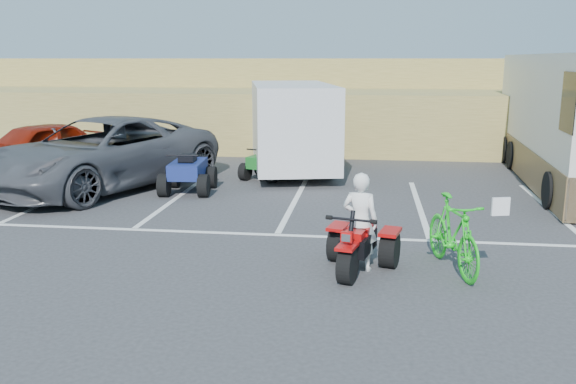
# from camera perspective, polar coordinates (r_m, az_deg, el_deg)

# --- Properties ---
(ground) EXTENTS (100.00, 100.00, 0.00)m
(ground) POSITION_cam_1_polar(r_m,az_deg,el_deg) (8.72, -3.42, -8.48)
(ground) COLOR #333336
(ground) RESTS_ON ground
(parking_stripes) EXTENTS (28.00, 5.16, 0.01)m
(parking_stripes) POSITION_cam_1_polar(r_m,az_deg,el_deg) (12.47, 4.04, -2.02)
(parking_stripes) COLOR white
(parking_stripes) RESTS_ON ground
(grass_embankment) EXTENTS (40.00, 8.50, 3.10)m
(grass_embankment) POSITION_cam_1_polar(r_m,az_deg,el_deg) (23.59, 3.74, 8.29)
(grass_embankment) COLOR olive
(grass_embankment) RESTS_ON ground
(red_trike_atv) EXTENTS (1.38, 1.65, 0.93)m
(red_trike_atv) POSITION_cam_1_polar(r_m,az_deg,el_deg) (9.17, 6.41, -7.45)
(red_trike_atv) COLOR #AD0A09
(red_trike_atv) RESTS_ON ground
(rider) EXTENTS (0.61, 0.47, 1.48)m
(rider) POSITION_cam_1_polar(r_m,az_deg,el_deg) (9.09, 6.76, -2.76)
(rider) COLOR white
(rider) RESTS_ON ground
(green_dirt_bike) EXTENTS (0.99, 1.94, 1.12)m
(green_dirt_bike) POSITION_cam_1_polar(r_m,az_deg,el_deg) (9.35, 15.18, -3.83)
(green_dirt_bike) COLOR #14BF19
(green_dirt_bike) RESTS_ON ground
(grey_pickup) EXTENTS (5.05, 6.76, 1.71)m
(grey_pickup) POSITION_cam_1_polar(r_m,az_deg,el_deg) (15.43, -16.99, 3.47)
(grey_pickup) COLOR #45474D
(grey_pickup) RESTS_ON ground
(red_car) EXTENTS (3.40, 4.40, 1.40)m
(red_car) POSITION_cam_1_polar(r_m,az_deg,el_deg) (18.11, -22.62, 3.82)
(red_car) COLOR maroon
(red_car) RESTS_ON ground
(cargo_trailer) EXTENTS (3.13, 5.51, 2.42)m
(cargo_trailer) POSITION_cam_1_polar(r_m,az_deg,el_deg) (17.06, 0.35, 6.36)
(cargo_trailer) COLOR silver
(cargo_trailer) RESTS_ON ground
(rv_motorhome) EXTENTS (2.74, 8.93, 3.17)m
(rv_motorhome) POSITION_cam_1_polar(r_m,az_deg,el_deg) (16.97, 25.05, 5.39)
(rv_motorhome) COLOR silver
(rv_motorhome) RESTS_ON ground
(quad_atv_blue) EXTENTS (1.26, 1.62, 1.00)m
(quad_atv_blue) POSITION_cam_1_polar(r_m,az_deg,el_deg) (14.63, -9.27, -0.01)
(quad_atv_blue) COLOR navy
(quad_atv_blue) RESTS_ON ground
(quad_atv_green) EXTENTS (1.33, 1.55, 0.86)m
(quad_atv_green) POSITION_cam_1_polar(r_m,az_deg,el_deg) (16.08, -2.04, 1.26)
(quad_atv_green) COLOR #166320
(quad_atv_green) RESTS_ON ground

